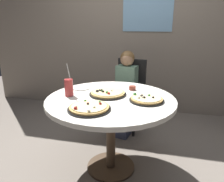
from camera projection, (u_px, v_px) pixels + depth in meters
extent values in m
plane|color=slate|center=(111.00, 167.00, 2.18)|extent=(8.00, 8.00, 0.00)
cube|color=gray|center=(137.00, 21.00, 3.33)|extent=(5.20, 0.12, 2.90)
cube|color=#8CBFE5|center=(148.00, 6.00, 3.17)|extent=(0.75, 0.02, 0.72)
cylinder|color=silver|center=(111.00, 100.00, 1.96)|extent=(1.18, 1.18, 0.04)
cylinder|color=#4C3826|center=(111.00, 135.00, 2.07)|extent=(0.09, 0.09, 0.69)
cylinder|color=#4C3826|center=(111.00, 166.00, 2.18)|extent=(0.48, 0.48, 0.02)
cube|color=black|center=(127.00, 99.00, 2.88)|extent=(0.47, 0.47, 0.04)
cube|color=black|center=(132.00, 78.00, 2.96)|extent=(0.40, 0.12, 0.52)
cylinder|color=black|center=(110.00, 117.00, 2.87)|extent=(0.04, 0.04, 0.41)
cylinder|color=black|center=(134.00, 122.00, 2.73)|extent=(0.04, 0.04, 0.41)
cylinder|color=black|center=(120.00, 108.00, 3.16)|extent=(0.04, 0.04, 0.41)
cylinder|color=black|center=(142.00, 112.00, 3.02)|extent=(0.04, 0.04, 0.41)
cube|color=#3F4766|center=(122.00, 118.00, 2.80)|extent=(0.30, 0.36, 0.45)
cube|color=slate|center=(127.00, 82.00, 2.79)|extent=(0.29, 0.21, 0.44)
sphere|color=#997051|center=(127.00, 60.00, 2.70)|extent=(0.17, 0.17, 0.17)
sphere|color=brown|center=(128.00, 58.00, 2.71)|extent=(0.18, 0.18, 0.18)
cylinder|color=black|center=(108.00, 94.00, 2.04)|extent=(0.36, 0.36, 0.01)
cylinder|color=#D8B266|center=(108.00, 93.00, 2.04)|extent=(0.33, 0.33, 0.02)
cylinder|color=beige|center=(108.00, 92.00, 2.03)|extent=(0.29, 0.29, 0.01)
sphere|color=black|center=(102.00, 91.00, 2.04)|extent=(0.03, 0.03, 0.03)
sphere|color=black|center=(103.00, 92.00, 2.01)|extent=(0.02, 0.02, 0.02)
sphere|color=beige|center=(102.00, 91.00, 2.03)|extent=(0.02, 0.02, 0.02)
sphere|color=#387F33|center=(107.00, 92.00, 1.98)|extent=(0.03, 0.03, 0.03)
sphere|color=#387F33|center=(103.00, 91.00, 2.03)|extent=(0.02, 0.02, 0.02)
sphere|color=black|center=(100.00, 90.00, 2.05)|extent=(0.02, 0.02, 0.02)
sphere|color=#B2231E|center=(109.00, 94.00, 1.95)|extent=(0.03, 0.03, 0.03)
sphere|color=beige|center=(112.00, 90.00, 2.05)|extent=(0.02, 0.02, 0.02)
sphere|color=black|center=(97.00, 91.00, 2.02)|extent=(0.03, 0.03, 0.03)
cylinder|color=black|center=(147.00, 100.00, 1.87)|extent=(0.31, 0.31, 0.01)
cylinder|color=tan|center=(147.00, 99.00, 1.87)|extent=(0.28, 0.28, 0.02)
cylinder|color=beige|center=(147.00, 98.00, 1.87)|extent=(0.25, 0.25, 0.01)
sphere|color=#387F33|center=(135.00, 94.00, 1.93)|extent=(0.03, 0.03, 0.03)
sphere|color=#387F33|center=(149.00, 95.00, 1.90)|extent=(0.02, 0.02, 0.02)
sphere|color=black|center=(144.00, 97.00, 1.85)|extent=(0.02, 0.02, 0.02)
sphere|color=beige|center=(139.00, 98.00, 1.84)|extent=(0.02, 0.02, 0.02)
sphere|color=black|center=(153.00, 97.00, 1.85)|extent=(0.02, 0.02, 0.02)
sphere|color=beige|center=(141.00, 96.00, 1.90)|extent=(0.02, 0.02, 0.02)
sphere|color=black|center=(142.00, 96.00, 1.89)|extent=(0.03, 0.03, 0.03)
sphere|color=beige|center=(143.00, 97.00, 1.85)|extent=(0.03, 0.03, 0.03)
cylinder|color=black|center=(89.00, 109.00, 1.68)|extent=(0.34, 0.34, 0.01)
cylinder|color=tan|center=(89.00, 107.00, 1.68)|extent=(0.32, 0.32, 0.02)
cylinder|color=beige|center=(89.00, 106.00, 1.68)|extent=(0.28, 0.28, 0.01)
sphere|color=#387F33|center=(85.00, 101.00, 1.78)|extent=(0.02, 0.02, 0.02)
sphere|color=beige|center=(89.00, 111.00, 1.56)|extent=(0.02, 0.02, 0.02)
sphere|color=#B2231E|center=(88.00, 103.00, 1.71)|extent=(0.02, 0.02, 0.02)
sphere|color=#387F33|center=(100.00, 102.00, 1.75)|extent=(0.02, 0.02, 0.02)
sphere|color=beige|center=(94.00, 107.00, 1.63)|extent=(0.02, 0.02, 0.02)
sphere|color=beige|center=(76.00, 107.00, 1.64)|extent=(0.02, 0.02, 0.02)
sphere|color=#B2231E|center=(100.00, 104.00, 1.70)|extent=(0.02, 0.02, 0.02)
sphere|color=black|center=(88.00, 104.00, 1.70)|extent=(0.02, 0.02, 0.02)
sphere|color=#B2231E|center=(76.00, 108.00, 1.60)|extent=(0.03, 0.03, 0.03)
cylinder|color=#B73333|center=(69.00, 88.00, 1.99)|extent=(0.08, 0.08, 0.16)
cylinder|color=white|center=(69.00, 75.00, 1.95)|extent=(0.05, 0.01, 0.22)
cylinder|color=brown|center=(132.00, 88.00, 2.19)|extent=(0.07, 0.07, 0.04)
cylinder|color=white|center=(81.00, 88.00, 2.24)|extent=(0.18, 0.18, 0.01)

